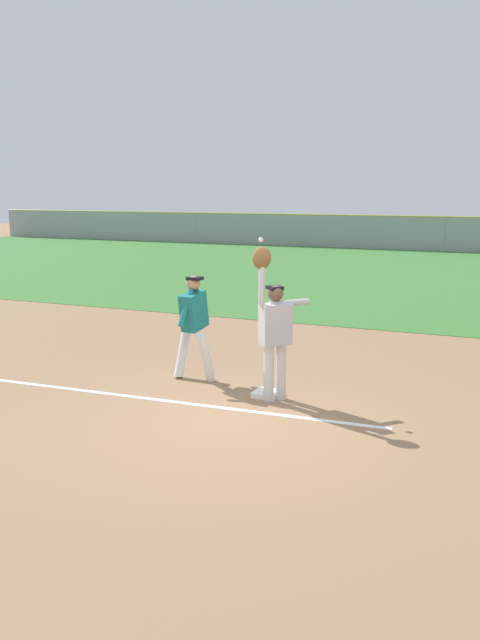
# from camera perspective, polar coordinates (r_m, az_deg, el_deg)

# --- Properties ---
(ground_plane) EXTENTS (80.06, 80.06, 0.00)m
(ground_plane) POSITION_cam_1_polar(r_m,az_deg,el_deg) (8.90, -0.70, -8.92)
(ground_plane) COLOR #936D4C
(outfield_grass) EXTENTS (55.16, 19.98, 0.01)m
(outfield_grass) POSITION_cam_1_polar(r_m,az_deg,el_deg) (24.69, 14.95, 3.79)
(outfield_grass) COLOR #3D7533
(outfield_grass) RESTS_ON ground_plane
(chalk_foul_line) EXTENTS (11.99, 0.59, 0.01)m
(chalk_foul_line) POSITION_cam_1_polar(r_m,az_deg,el_deg) (11.27, -18.86, -5.13)
(chalk_foul_line) COLOR white
(chalk_foul_line) RESTS_ON ground_plane
(first_base) EXTENTS (0.39, 0.39, 0.08)m
(first_base) POSITION_cam_1_polar(r_m,az_deg,el_deg) (9.98, 2.35, -6.42)
(first_base) COLOR white
(first_base) RESTS_ON ground_plane
(fielder) EXTENTS (0.72, 0.70, 2.28)m
(fielder) POSITION_cam_1_polar(r_m,az_deg,el_deg) (9.54, 2.98, -0.54)
(fielder) COLOR silver
(fielder) RESTS_ON ground_plane
(runner) EXTENTS (0.74, 0.85, 1.72)m
(runner) POSITION_cam_1_polar(r_m,az_deg,el_deg) (10.61, -4.04, -0.02)
(runner) COLOR white
(runner) RESTS_ON ground_plane
(baseball) EXTENTS (0.07, 0.07, 0.07)m
(baseball) POSITION_cam_1_polar(r_m,az_deg,el_deg) (9.85, 1.83, 7.00)
(baseball) COLOR white
(outfield_fence) EXTENTS (55.24, 0.08, 1.75)m
(outfield_fence) POSITION_cam_1_polar(r_m,az_deg,el_deg) (34.49, 17.41, 7.16)
(outfield_fence) COLOR #93999E
(outfield_fence) RESTS_ON ground_plane
(parked_car_blue) EXTENTS (4.58, 2.49, 1.25)m
(parked_car_blue) POSITION_cam_1_polar(r_m,az_deg,el_deg) (39.32, 4.96, 7.78)
(parked_car_blue) COLOR #23389E
(parked_car_blue) RESTS_ON ground_plane
(parked_car_white) EXTENTS (4.49, 2.29, 1.25)m
(parked_car_white) POSITION_cam_1_polar(r_m,az_deg,el_deg) (38.85, 12.31, 7.53)
(parked_car_white) COLOR white
(parked_car_white) RESTS_ON ground_plane
(parked_car_black) EXTENTS (4.51, 2.33, 1.25)m
(parked_car_black) POSITION_cam_1_polar(r_m,az_deg,el_deg) (37.44, 19.56, 7.00)
(parked_car_black) COLOR black
(parked_car_black) RESTS_ON ground_plane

